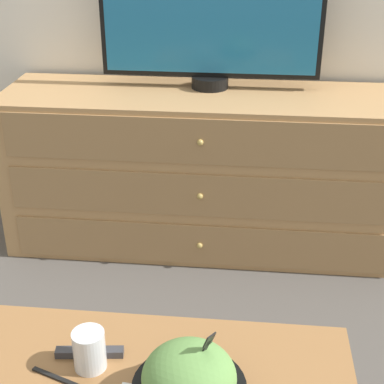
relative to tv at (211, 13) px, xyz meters
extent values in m
plane|color=#56514C|center=(0.03, 0.17, -0.98)|extent=(12.00, 12.00, 0.00)
cube|color=tan|center=(-0.01, -0.09, -0.64)|extent=(1.66, 0.46, 0.68)
cube|color=#A1794C|center=(-0.01, -0.32, -0.87)|extent=(1.53, 0.01, 0.18)
sphere|color=tan|center=(-0.01, -0.33, -0.87)|extent=(0.02, 0.02, 0.02)
cube|color=#A1794C|center=(-0.01, -0.32, -0.64)|extent=(1.53, 0.01, 0.18)
sphere|color=tan|center=(-0.01, -0.33, -0.64)|extent=(0.02, 0.02, 0.02)
cube|color=#A1794C|center=(-0.01, -0.32, -0.41)|extent=(1.53, 0.01, 0.18)
sphere|color=tan|center=(-0.01, -0.33, -0.41)|extent=(0.02, 0.02, 0.02)
cylinder|color=black|center=(0.00, 0.00, -0.28)|extent=(0.15, 0.15, 0.05)
cube|color=black|center=(0.00, 0.00, 0.01)|extent=(0.89, 0.04, 0.53)
cube|color=#1E6B9E|center=(0.00, -0.02, 0.01)|extent=(0.85, 0.01, 0.49)
ellipsoid|color=#66994C|center=(0.07, -1.49, -0.45)|extent=(0.19, 0.19, 0.13)
cube|color=black|center=(0.09, -1.47, -0.43)|extent=(0.05, 0.04, 0.14)
cube|color=black|center=(0.11, -1.48, -0.36)|extent=(0.03, 0.03, 0.03)
cylinder|color=beige|center=(-0.15, -1.41, -0.49)|extent=(0.06, 0.06, 0.06)
cylinder|color=white|center=(-0.15, -1.41, -0.47)|extent=(0.07, 0.07, 0.09)
cube|color=black|center=(-0.19, -1.47, -0.51)|extent=(0.19, 0.08, 0.01)
cube|color=#38383D|center=(-0.17, -1.38, -0.51)|extent=(0.15, 0.04, 0.02)
camera|label=1|loc=(0.17, -2.36, 0.41)|focal=55.00mm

